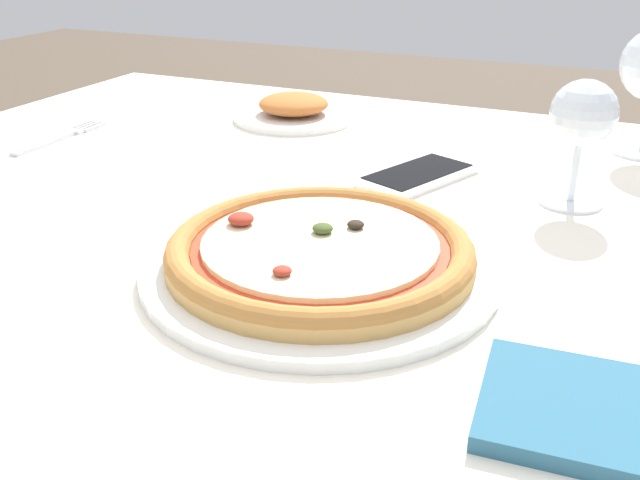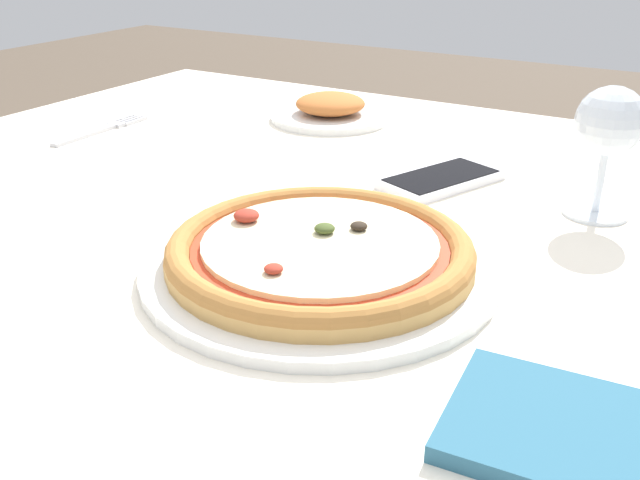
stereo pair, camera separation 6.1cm
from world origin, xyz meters
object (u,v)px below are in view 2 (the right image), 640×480
(cell_phone, at_px, (441,179))
(fork, at_px, (102,129))
(side_plate, at_px, (330,110))
(wine_glass_far_right, at_px, (610,127))
(pizza_plate, at_px, (320,254))
(dining_table, at_px, (296,277))

(cell_phone, bearing_deg, fork, -175.50)
(fork, relative_size, side_plate, 0.95)
(wine_glass_far_right, bearing_deg, fork, -177.04)
(pizza_plate, bearing_deg, dining_table, 129.46)
(cell_phone, bearing_deg, pizza_plate, -91.70)
(dining_table, xyz_separation_m, fork, (-0.38, 0.08, 0.10))
(fork, height_order, wine_glass_far_right, wine_glass_far_right)
(dining_table, xyz_separation_m, side_plate, (-0.13, 0.30, 0.11))
(pizza_plate, height_order, side_plate, same)
(pizza_plate, relative_size, cell_phone, 1.93)
(cell_phone, bearing_deg, dining_table, -135.31)
(wine_glass_far_right, bearing_deg, pizza_plate, -124.97)
(pizza_plate, height_order, fork, pizza_plate)
(pizza_plate, distance_m, wine_glass_far_right, 0.32)
(fork, relative_size, wine_glass_far_right, 1.27)
(dining_table, bearing_deg, side_plate, 112.88)
(fork, distance_m, wine_glass_far_right, 0.68)
(dining_table, relative_size, pizza_plate, 3.69)
(fork, bearing_deg, side_plate, 40.94)
(pizza_plate, distance_m, side_plate, 0.50)
(wine_glass_far_right, xyz_separation_m, cell_phone, (-0.17, 0.00, -0.09))
(fork, distance_m, side_plate, 0.33)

